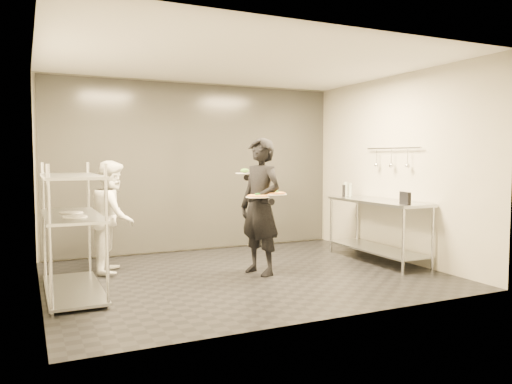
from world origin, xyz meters
name	(u,v)px	position (x,y,z in m)	size (l,w,h in m)	color
room_shell	(214,168)	(0.00, 1.18, 1.40)	(5.00, 4.00, 2.80)	black
pass_rack	(72,227)	(-2.15, 0.00, 0.77)	(0.60, 1.60, 1.50)	silver
prep_counter	(378,220)	(2.18, 0.00, 0.63)	(0.60, 1.80, 0.92)	silver
utensil_rail	(392,158)	(2.43, 0.00, 1.55)	(0.07, 1.20, 0.31)	silver
waiter	(260,206)	(0.21, -0.02, 0.91)	(0.66, 0.44, 1.82)	black
chef	(113,216)	(-1.55, 0.95, 0.76)	(0.74, 0.57, 1.52)	white
pizza_plate_near	(258,196)	(0.08, -0.22, 1.06)	(0.30, 0.30, 0.05)	silver
pizza_plate_far	(275,194)	(0.33, -0.22, 1.09)	(0.31, 0.31, 0.05)	silver
salad_plate	(245,172)	(0.12, 0.29, 1.36)	(0.25, 0.25, 0.07)	silver
pos_monitor	(405,198)	(2.06, -0.72, 1.01)	(0.05, 0.24, 0.17)	black
bottle_green	(346,189)	(2.15, 0.80, 1.04)	(0.07, 0.07, 0.24)	#99A79A
bottle_clear	(350,190)	(2.24, 0.80, 1.03)	(0.06, 0.06, 0.22)	#99A79A
bottle_dark	(344,191)	(2.12, 0.80, 1.02)	(0.06, 0.06, 0.19)	black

